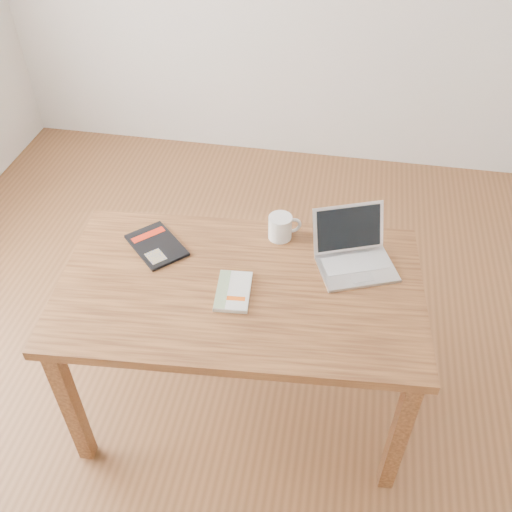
% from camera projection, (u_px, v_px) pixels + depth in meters
% --- Properties ---
extents(room, '(4.04, 4.04, 2.70)m').
position_uv_depth(room, '(216.00, 116.00, 1.86)').
color(room, brown).
rests_on(room, ground).
extents(desk, '(1.43, 0.89, 0.75)m').
position_uv_depth(desk, '(240.00, 301.00, 2.20)').
color(desk, brown).
rests_on(desk, ground).
extents(white_guidebook, '(0.14, 0.21, 0.02)m').
position_uv_depth(white_guidebook, '(233.00, 291.00, 2.10)').
color(white_guidebook, beige).
rests_on(white_guidebook, desk).
extents(black_guidebook, '(0.29, 0.29, 0.01)m').
position_uv_depth(black_guidebook, '(156.00, 245.00, 2.29)').
color(black_guidebook, black).
rests_on(black_guidebook, desk).
extents(laptop, '(0.36, 0.36, 0.19)m').
position_uv_depth(laptop, '(354.00, 253.00, 2.20)').
color(laptop, silver).
rests_on(laptop, desk).
extents(coffee_mug, '(0.13, 0.10, 0.10)m').
position_uv_depth(coffee_mug, '(281.00, 227.00, 2.30)').
color(coffee_mug, white).
rests_on(coffee_mug, desk).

